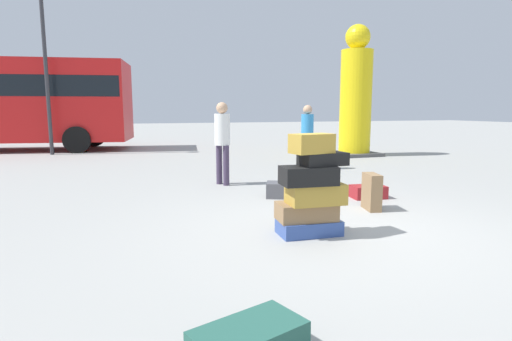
{
  "coord_description": "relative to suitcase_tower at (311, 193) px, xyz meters",
  "views": [
    {
      "loc": [
        -2.61,
        -4.29,
        1.47
      ],
      "look_at": [
        -0.48,
        1.96,
        0.49
      ],
      "focal_mm": 29.05,
      "sensor_mm": 36.0,
      "label": 1
    }
  ],
  "objects": [
    {
      "name": "suitcase_teal_behind_tower",
      "position": [
        -1.43,
        -2.06,
        -0.42
      ],
      "size": [
        0.76,
        0.57,
        0.18
      ],
      "primitive_type": "cube",
      "rotation": [
        0.0,
        0.0,
        0.33
      ],
      "color": "#26594C",
      "rests_on": "ground"
    },
    {
      "name": "person_bearded_onlooker",
      "position": [
        2.32,
        4.91,
        0.43
      ],
      "size": [
        0.3,
        0.34,
        1.57
      ],
      "rotation": [
        0.0,
        0.0,
        -1.65
      ],
      "color": "#3F334C",
      "rests_on": "ground"
    },
    {
      "name": "suitcase_maroon_upright_blue",
      "position": [
        1.83,
        1.56,
        -0.41
      ],
      "size": [
        0.59,
        0.42,
        0.21
      ],
      "primitive_type": "cube",
      "rotation": [
        0.0,
        0.0,
        -0.12
      ],
      "color": "maroon",
      "rests_on": "ground"
    },
    {
      "name": "suitcase_charcoal_foreground_far",
      "position": [
        0.53,
        2.06,
        -0.39
      ],
      "size": [
        0.71,
        0.59,
        0.25
      ],
      "primitive_type": "cube",
      "rotation": [
        0.0,
        0.0,
        -0.42
      ],
      "color": "#4C4C51",
      "rests_on": "ground"
    },
    {
      "name": "suitcase_tower",
      "position": [
        0.0,
        0.0,
        0.0
      ],
      "size": [
        0.79,
        0.53,
        1.2
      ],
      "color": "#334F99",
      "rests_on": "ground"
    },
    {
      "name": "person_tourist_with_camera",
      "position": [
        -0.16,
        3.55,
        0.44
      ],
      "size": [
        0.3,
        0.32,
        1.61
      ],
      "rotation": [
        0.0,
        0.0,
        -1.16
      ],
      "color": "#3F334C",
      "rests_on": "ground"
    },
    {
      "name": "ground_plane",
      "position": [
        0.48,
        0.03,
        -0.51
      ],
      "size": [
        80.0,
        80.0,
        0.0
      ],
      "primitive_type": "plane",
      "color": "#9E9E99"
    },
    {
      "name": "yellow_dummy_statue",
      "position": [
        5.13,
        7.27,
        1.3
      ],
      "size": [
        1.38,
        1.38,
        4.06
      ],
      "color": "yellow",
      "rests_on": "ground"
    },
    {
      "name": "suitcase_brown_left_side",
      "position": [
        1.41,
        0.85,
        -0.24
      ],
      "size": [
        0.26,
        0.43,
        0.54
      ],
      "primitive_type": "cube",
      "rotation": [
        0.0,
        0.0,
        -0.23
      ],
      "color": "olive",
      "rests_on": "ground"
    },
    {
      "name": "lamp_post",
      "position": [
        -4.1,
        10.63,
        3.41
      ],
      "size": [
        0.36,
        0.36,
        5.99
      ],
      "color": "#333338",
      "rests_on": "ground"
    }
  ]
}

